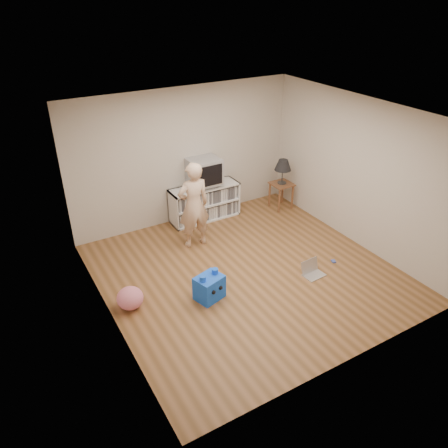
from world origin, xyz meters
name	(u,v)px	position (x,y,z in m)	size (l,w,h in m)	color
ground	(247,272)	(0.00, 0.00, 0.00)	(4.50, 4.50, 0.00)	brown
walls	(249,202)	(0.00, 0.00, 1.30)	(4.52, 4.52, 2.60)	beige
ceiling	(252,116)	(0.00, 0.00, 2.60)	(4.50, 4.50, 0.01)	white
media_unit	(204,202)	(0.29, 2.04, 0.35)	(1.40, 0.45, 0.70)	white
dvd_deck	(204,185)	(0.29, 2.02, 0.73)	(0.45, 0.35, 0.07)	gray
crt_tv	(204,171)	(0.29, 2.02, 1.02)	(0.60, 0.53, 0.50)	#96969A
side_table	(281,189)	(1.91, 1.65, 0.42)	(0.42, 0.42, 0.55)	brown
table_lamp	(283,165)	(1.91, 1.65, 0.94)	(0.34, 0.34, 0.52)	#333333
person	(194,205)	(-0.34, 1.22, 0.79)	(0.58, 0.38, 1.58)	beige
laptop	(312,271)	(0.89, -0.57, 0.06)	(0.36, 0.30, 0.24)	silver
playing_cards	(334,261)	(1.45, -0.48, 0.01)	(0.07, 0.09, 0.02)	#3F52A8
plush_blue	(209,287)	(-0.85, -0.27, 0.20)	(0.48, 0.42, 0.47)	blue
plush_pink	(130,298)	(-1.95, 0.12, 0.17)	(0.39, 0.39, 0.33)	pink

